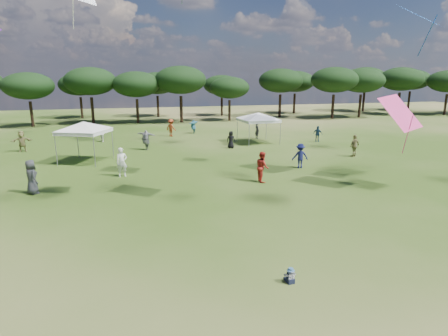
# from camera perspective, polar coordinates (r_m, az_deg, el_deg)

# --- Properties ---
(ground) EXTENTS (140.00, 140.00, 0.00)m
(ground) POSITION_cam_1_polar(r_m,az_deg,el_deg) (10.42, 13.75, -23.56)
(ground) COLOR #365118
(ground) RESTS_ON ground
(tree_line) EXTENTS (108.78, 17.63, 7.77)m
(tree_line) POSITION_cam_1_polar(r_m,az_deg,el_deg) (54.97, -8.06, 12.90)
(tree_line) COLOR black
(tree_line) RESTS_ON ground
(tent_left) EXTENTS (5.71, 5.71, 3.31)m
(tent_left) POSITION_cam_1_polar(r_m,az_deg,el_deg) (29.25, -20.64, 6.39)
(tent_left) COLOR gray
(tent_left) RESTS_ON ground
(tent_right) EXTENTS (6.65, 6.65, 3.19)m
(tent_right) POSITION_cam_1_polar(r_m,az_deg,el_deg) (35.73, 5.28, 8.22)
(tent_right) COLOR gray
(tent_right) RESTS_ON ground
(toddler) EXTENTS (0.34, 0.38, 0.50)m
(toddler) POSITION_cam_1_polar(r_m,az_deg,el_deg) (12.25, 10.06, -15.90)
(toddler) COLOR black
(toddler) RESTS_ON ground
(festival_crowd) EXTENTS (29.04, 21.67, 1.89)m
(festival_crowd) POSITION_cam_1_polar(r_m,az_deg,el_deg) (31.58, -8.89, 3.88)
(festival_crowd) COLOR #303036
(festival_crowd) RESTS_ON ground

